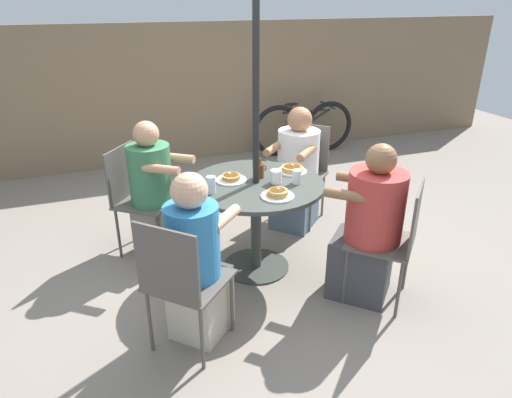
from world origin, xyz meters
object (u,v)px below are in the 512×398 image
(patio_chair_east, at_px, (136,193))
(syrup_bottle, at_px, (259,170))
(coffee_cup, at_px, (276,176))
(drinking_glass_b, at_px, (211,185))
(diner_west, at_px, (368,231))
(pancake_plate_a, at_px, (231,178))
(patio_chair_west, at_px, (394,235))
(diner_east, at_px, (155,196))
(patio_chair_north, at_px, (303,167))
(diner_north, at_px, (296,174))
(pancake_plate_b, at_px, (292,169))
(drinking_glass_a, at_px, (297,177))
(diner_south, at_px, (196,264))
(patio_table, at_px, (256,199))
(pancake_plate_c, at_px, (278,194))
(bicycle, at_px, (304,128))
(patio_chair_south, at_px, (181,279))

(patio_chair_east, xyz_separation_m, syrup_bottle, (0.90, -0.55, 0.28))
(coffee_cup, relative_size, drinking_glass_b, 0.82)
(diner_west, xyz_separation_m, pancake_plate_a, (-0.80, 0.71, 0.25))
(patio_chair_west, distance_m, diner_west, 0.18)
(syrup_bottle, bearing_deg, diner_east, 149.92)
(patio_chair_north, relative_size, diner_north, 0.81)
(patio_chair_north, xyz_separation_m, pancake_plate_b, (-0.41, -0.63, 0.24))
(syrup_bottle, distance_m, drinking_glass_a, 0.31)
(syrup_bottle, height_order, coffee_cup, syrup_bottle)
(diner_east, distance_m, diner_south, 1.15)
(patio_table, relative_size, pancake_plate_c, 4.38)
(diner_west, relative_size, pancake_plate_a, 4.93)
(patio_table, distance_m, coffee_cup, 0.24)
(bicycle, bearing_deg, syrup_bottle, -120.27)
(drinking_glass_b, bearing_deg, pancake_plate_b, 14.03)
(pancake_plate_b, distance_m, pancake_plate_c, 0.51)
(pancake_plate_b, height_order, pancake_plate_c, pancake_plate_c)
(patio_chair_east, xyz_separation_m, pancake_plate_a, (0.67, -0.54, 0.24))
(coffee_cup, height_order, bicycle, coffee_cup)
(patio_chair_north, xyz_separation_m, drinking_glass_b, (-1.13, -0.81, 0.29))
(pancake_plate_a, distance_m, drinking_glass_a, 0.50)
(pancake_plate_b, xyz_separation_m, coffee_cup, (-0.21, -0.17, 0.03))
(diner_west, relative_size, pancake_plate_c, 4.93)
(patio_chair_south, bearing_deg, patio_chair_east, 139.08)
(pancake_plate_b, bearing_deg, drinking_glass_a, -106.62)
(pancake_plate_b, distance_m, syrup_bottle, 0.29)
(diner_north, xyz_separation_m, pancake_plate_a, (-0.80, -0.51, 0.26))
(patio_chair_north, relative_size, patio_chair_east, 1.00)
(diner_east, xyz_separation_m, diner_south, (0.08, -1.15, -0.00))
(bicycle, bearing_deg, patio_chair_west, -102.66)
(patio_chair_east, bearing_deg, bicycle, 164.58)
(coffee_cup, xyz_separation_m, drinking_glass_a, (0.14, -0.07, 0.00))
(diner_west, distance_m, pancake_plate_c, 0.70)
(patio_table, height_order, bicycle, patio_table)
(diner_south, relative_size, drinking_glass_b, 9.18)
(patio_table, height_order, pancake_plate_b, pancake_plate_b)
(pancake_plate_a, distance_m, drinking_glass_b, 0.27)
(bicycle, bearing_deg, drinking_glass_a, -114.52)
(patio_table, height_order, patio_chair_north, patio_chair_north)
(syrup_bottle, relative_size, coffee_cup, 1.55)
(pancake_plate_c, distance_m, coffee_cup, 0.27)
(patio_chair_north, distance_m, diner_north, 0.18)
(syrup_bottle, bearing_deg, diner_south, -134.08)
(patio_chair_east, bearing_deg, diner_west, 86.65)
(pancake_plate_c, distance_m, syrup_bottle, 0.40)
(patio_chair_south, height_order, syrup_bottle, patio_chair_south)
(diner_south, bearing_deg, patio_chair_west, 40.28)
(patio_table, relative_size, patio_chair_south, 1.13)
(pancake_plate_b, height_order, syrup_bottle, syrup_bottle)
(patio_chair_south, xyz_separation_m, drinking_glass_a, (1.03, 0.62, 0.28))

